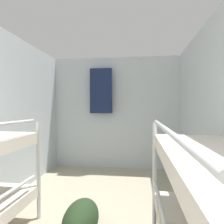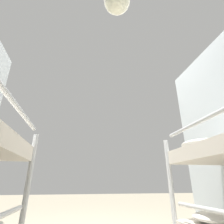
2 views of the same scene
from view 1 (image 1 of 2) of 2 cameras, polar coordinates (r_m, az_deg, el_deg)
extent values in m
cube|color=silver|center=(4.16, 1.03, -0.26)|extent=(2.69, 0.06, 2.29)
cylinder|color=silver|center=(2.48, -20.22, -15.30)|extent=(0.04, 0.04, 1.09)
cylinder|color=silver|center=(2.23, 12.06, -17.22)|extent=(0.04, 0.04, 1.09)
cylinder|color=silver|center=(1.22, 15.53, -5.17)|extent=(0.03, 1.59, 0.03)
ellipsoid|color=#23381E|center=(2.22, -8.83, -27.97)|extent=(0.33, 0.57, 0.33)
cube|color=#192347|center=(4.06, -3.14, 6.01)|extent=(0.44, 0.12, 0.90)
camera|label=2|loc=(2.05, 1.15, -14.87)|focal=28.00mm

